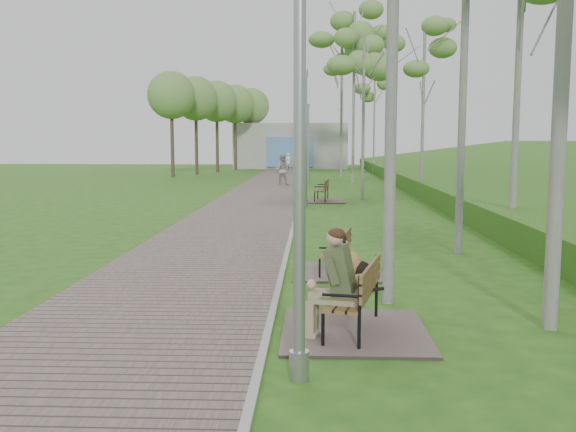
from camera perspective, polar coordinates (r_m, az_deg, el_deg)
name	(u,v)px	position (r m, az deg, el deg)	size (l,w,h in m)	color
ground	(263,354)	(7.65, -2.23, -12.14)	(120.00, 120.00, 0.00)	#285219
walkway	(262,195)	(28.92, -2.32, 1.85)	(3.50, 67.00, 0.04)	#60534E
kerb	(301,195)	(28.83, 1.15, 1.85)	(0.10, 67.00, 0.05)	#999993
building_north	(291,146)	(58.23, 0.27, 6.25)	(10.00, 5.20, 4.00)	#9E9E99
bench_main	(348,299)	(8.30, 5.33, -7.37)	(1.86, 2.07, 1.62)	#60534E
bench_second	(335,263)	(12.07, 4.23, -4.23)	(1.63, 1.81, 1.00)	#60534E
bench_third	(321,196)	(26.22, 2.99, 1.76)	(1.82, 2.02, 1.11)	#60534E
lamp_post_near	(300,136)	(6.41, 1.03, 7.15)	(0.21, 0.21, 5.40)	gray
lamp_post_second	(306,143)	(24.06, 1.57, 6.47)	(0.20, 0.20, 5.07)	gray
lamp_post_third	(308,144)	(42.22, 1.82, 6.44)	(0.19, 0.19, 4.85)	gray
lamp_post_far	(308,143)	(48.15, 1.79, 6.47)	(0.19, 0.19, 4.84)	gray
pedestrian_near	(288,162)	(53.96, 0.01, 4.87)	(0.53, 0.35, 1.45)	silver
pedestrian_far	(282,170)	(35.55, -0.54, 4.11)	(0.83, 0.65, 1.71)	gray
birch_mid_b	(424,56)	(27.74, 12.02, 13.78)	(2.38, 2.38, 7.58)	silver
birch_mid_c	(364,66)	(27.31, 6.77, 13.12)	(2.25, 2.25, 7.05)	silver
birch_far_b	(354,44)	(37.66, 5.91, 14.99)	(2.74, 2.74, 10.08)	silver
birch_far_c	(391,31)	(38.76, 9.15, 15.91)	(2.66, 2.66, 11.10)	silver
birch_distant_a	(342,53)	(44.39, 4.82, 14.23)	(2.77, 2.77, 10.56)	silver
birch_distant_b	(375,76)	(48.63, 7.73, 12.26)	(2.28, 2.28, 9.19)	silver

